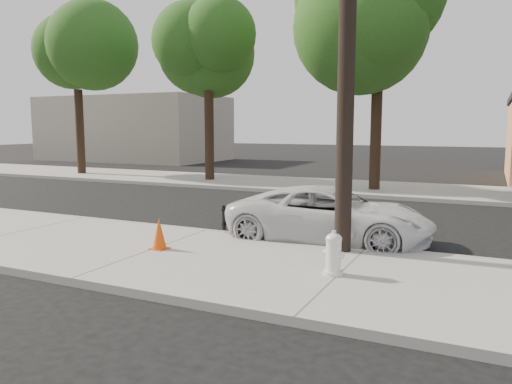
% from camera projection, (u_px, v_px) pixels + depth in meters
% --- Properties ---
extents(ground, '(120.00, 120.00, 0.00)m').
position_uv_depth(ground, '(245.00, 221.00, 14.22)').
color(ground, black).
rests_on(ground, ground).
extents(near_sidewalk, '(90.00, 4.40, 0.15)m').
position_uv_depth(near_sidewalk, '(152.00, 253.00, 10.35)').
color(near_sidewalk, gray).
rests_on(near_sidewalk, ground).
extents(far_sidewalk, '(90.00, 5.00, 0.15)m').
position_uv_depth(far_sidewalk, '(332.00, 186.00, 21.82)').
color(far_sidewalk, gray).
rests_on(far_sidewalk, ground).
extents(curb_near, '(90.00, 0.12, 0.16)m').
position_uv_depth(curb_near, '(207.00, 233.00, 12.33)').
color(curb_near, '#9E9B93').
rests_on(curb_near, ground).
extents(building_far, '(14.00, 8.00, 5.00)m').
position_uv_depth(building_far, '(135.00, 129.00, 40.30)').
color(building_far, gray).
rests_on(building_far, ground).
extents(utility_pole, '(1.40, 0.34, 9.00)m').
position_uv_depth(utility_pole, '(347.00, 22.00, 9.66)').
color(utility_pole, black).
rests_on(utility_pole, near_sidewalk).
extents(tree_a, '(4.65, 4.50, 9.00)m').
position_uv_depth(tree_a, '(77.00, 53.00, 26.26)').
color(tree_a, black).
rests_on(tree_a, far_sidewalk).
extents(tree_b, '(4.34, 4.20, 8.45)m').
position_uv_depth(tree_b, '(210.00, 51.00, 23.10)').
color(tree_b, black).
rests_on(tree_b, far_sidewalk).
extents(tree_c, '(4.96, 4.80, 9.55)m').
position_uv_depth(tree_c, '(384.00, 16.00, 19.22)').
color(tree_c, black).
rests_on(tree_c, far_sidewalk).
extents(police_cruiser, '(4.79, 2.41, 1.30)m').
position_uv_depth(police_cruiser, '(330.00, 215.00, 11.53)').
color(police_cruiser, silver).
rests_on(police_cruiser, ground).
extents(fire_hydrant, '(0.39, 0.35, 0.72)m').
position_uv_depth(fire_hydrant, '(333.00, 255.00, 8.54)').
color(fire_hydrant, silver).
rests_on(fire_hydrant, near_sidewalk).
extents(traffic_cone, '(0.37, 0.37, 0.66)m').
position_uv_depth(traffic_cone, '(159.00, 234.00, 10.34)').
color(traffic_cone, '#DB480B').
rests_on(traffic_cone, near_sidewalk).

